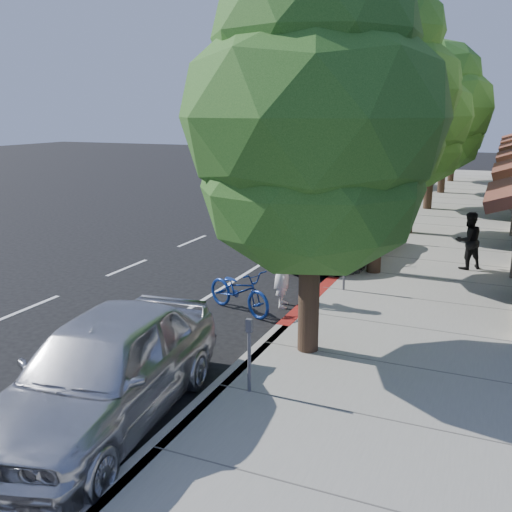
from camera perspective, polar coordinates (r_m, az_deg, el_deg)
The scene contains 18 objects.
ground at distance 13.33m, azimuth 4.20°, elevation -6.10°, with size 120.00×120.00×0.00m, color black.
sidewalk at distance 20.42m, azimuth 17.83°, elevation 0.68°, with size 4.60×56.00×0.15m, color gray.
curb at distance 20.74m, azimuth 11.52°, elevation 1.29°, with size 0.30×56.00×0.15m, color #9E998E.
curb_red_segment at distance 14.20m, azimuth 5.54°, elevation -4.51°, with size 0.32×4.00×0.15m, color maroon.
street_tree_0 at distance 10.32m, azimuth 5.73°, elevation 13.07°, with size 4.80×4.80×7.29m.
street_tree_1 at distance 16.14m, azimuth 12.55°, elevation 15.35°, with size 4.14×4.14×7.89m.
street_tree_2 at distance 22.05m, azimuth 15.55°, elevation 13.04°, with size 4.25×4.25×7.03m.
street_tree_3 at distance 28.00m, azimuth 17.40°, elevation 13.73°, with size 5.35×5.35×7.78m.
street_tree_4 at distance 33.97m, azimuth 18.54°, elevation 13.25°, with size 4.15×4.15×7.13m.
street_tree_5 at distance 39.95m, azimuth 19.33°, elevation 12.87°, with size 4.56×4.56×6.91m.
cyclist at distance 13.77m, azimuth 2.73°, elevation -1.49°, with size 0.65×0.43×1.79m, color white.
bicycle at distance 13.46m, azimuth -1.69°, elevation -3.46°, with size 0.71×2.03×1.07m, color navy.
silver_suv at distance 18.33m, azimuth 8.44°, elevation 1.87°, with size 2.46×5.34×1.48m, color #A5A5AA.
dark_sedan at distance 23.99m, azimuth 7.99°, elevation 5.09°, with size 1.81×5.20×1.71m, color black.
white_pickup at distance 33.17m, azimuth 12.59°, elevation 7.22°, with size 2.10×5.17×1.50m, color silver.
dark_suv_far at distance 35.62m, azimuth 14.61°, elevation 7.67°, with size 1.93×4.78×1.63m, color black.
near_car_a at distance 9.03m, azimuth -14.97°, elevation -10.93°, with size 2.03×5.06×1.72m, color silver.
pedestrian at distance 17.65m, azimuth 20.47°, elevation 1.45°, with size 0.82×0.64×1.68m, color black.
Camera 1 is at (4.05, -11.82, 4.63)m, focal length 40.00 mm.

